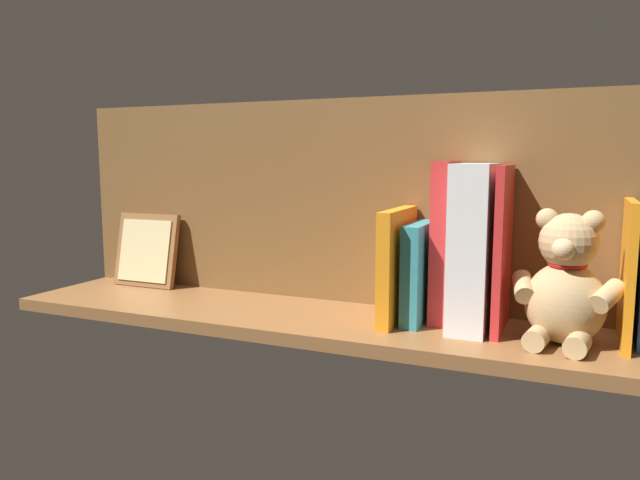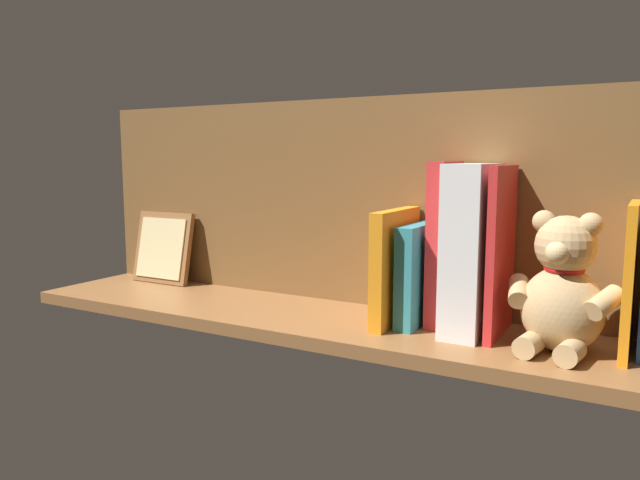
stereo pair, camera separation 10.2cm
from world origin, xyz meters
The scene contains 10 objects.
ground_plane centered at (0.00, 0.00, -1.10)cm, with size 116.03×25.91×2.20cm, color brown.
shelf_back_panel centered at (0.00, -10.70, 18.91)cm, with size 116.03×1.50×37.82cm, color brown.
book_1 centered at (-47.47, -2.34, 10.51)cm, with size 1.24×14.42×21.02cm, color orange.
teddy_bear centered at (-39.40, 1.40, 8.69)cm, with size 15.83×13.80×19.74cm.
book_2 centered at (-30.05, -2.45, 12.96)cm, with size 1.26×14.21×25.92cm, color red.
dictionary_thick_white centered at (-25.62, -2.01, 13.07)cm, with size 5.88×14.89×26.13cm, color white.
book_3 centered at (-20.47, -4.33, 13.22)cm, with size 2.71×10.44×26.45cm, color red.
book_4 centered at (-16.81, -2.69, 8.20)cm, with size 2.92×13.74×16.39cm, color teal.
book_5 centered at (-13.38, -1.40, 9.35)cm, with size 2.23×16.32×18.71cm, color orange.
picture_frame_leaning centered at (43.30, -6.94, 7.59)cm, with size 14.86×4.58×15.44cm.
Camera 2 is at (-49.78, 88.52, 26.83)cm, focal length 33.52 mm.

